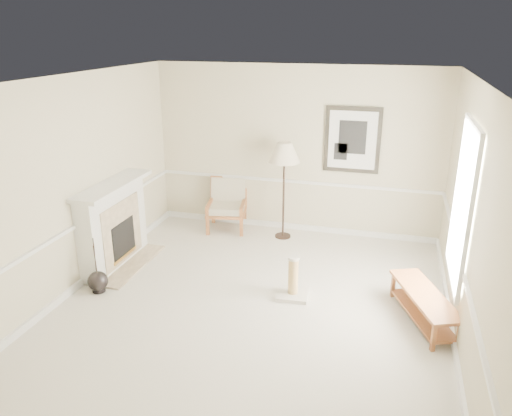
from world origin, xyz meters
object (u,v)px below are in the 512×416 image
Objects in this scene: scratching_post at (293,284)px; bench at (424,303)px; floor_vase at (98,282)px; floor_lamp at (284,155)px; armchair at (227,202)px.

bench is at bearing -5.35° from scratching_post.
floor_vase is 0.49× the size of floor_lamp.
armchair reaches higher than floor_vase.
floor_vase is 2.93m from armchair.
scratching_post is (0.58, -1.97, -1.28)m from floor_lamp.
floor_vase is 4.32m from bench.
armchair is 1.52× the size of scratching_post.
armchair is 1.47m from floor_lamp.
floor_lamp is 1.21× the size of bench.
armchair is 0.65× the size of bench.
scratching_post is at bearing -62.88° from armchair.
scratching_post is (2.62, 0.60, 0.04)m from floor_vase.
floor_vase is 1.38× the size of scratching_post.
armchair is at bearing 127.69° from scratching_post.
floor_vase is at bearing -167.12° from scratching_post.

